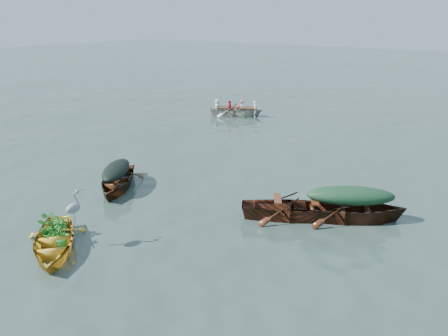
# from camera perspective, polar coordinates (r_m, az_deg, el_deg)

# --- Properties ---
(ground) EXTENTS (140.00, 140.00, 0.00)m
(ground) POSITION_cam_1_polar(r_m,az_deg,el_deg) (13.53, -6.17, -4.64)
(ground) COLOR #344943
(ground) RESTS_ON ground
(yellow_dinghy) EXTENTS (3.44, 3.23, 0.90)m
(yellow_dinghy) POSITION_cam_1_polar(r_m,az_deg,el_deg) (11.68, -21.26, -10.04)
(yellow_dinghy) COLOR gold
(yellow_dinghy) RESTS_ON ground
(dark_covered_boat) EXTENTS (3.28, 3.91, 0.95)m
(dark_covered_boat) POSITION_cam_1_polar(r_m,az_deg,el_deg) (15.05, -13.71, -2.55)
(dark_covered_boat) COLOR #4C2711
(dark_covered_boat) RESTS_ON ground
(green_tarp_boat) EXTENTS (4.48, 3.43, 1.03)m
(green_tarp_boat) POSITION_cam_1_polar(r_m,az_deg,el_deg) (12.89, 15.89, -6.57)
(green_tarp_boat) COLOR #411D0F
(green_tarp_boat) RESTS_ON ground
(open_wooden_boat) EXTENTS (4.30, 3.28, 0.98)m
(open_wooden_boat) POSITION_cam_1_polar(r_m,az_deg,el_deg) (12.68, 9.23, -6.50)
(open_wooden_boat) COLOR #5C2D17
(open_wooden_boat) RESTS_ON ground
(rowed_boat) EXTENTS (4.23, 3.11, 0.98)m
(rowed_boat) POSITION_cam_1_polar(r_m,az_deg,el_deg) (25.16, 1.57, 6.78)
(rowed_boat) COLOR beige
(rowed_boat) RESTS_ON ground
(dark_tarp_cover) EXTENTS (1.80, 2.15, 0.40)m
(dark_tarp_cover) POSITION_cam_1_polar(r_m,az_deg,el_deg) (14.82, -13.92, -0.13)
(dark_tarp_cover) COLOR black
(dark_tarp_cover) RESTS_ON dark_covered_boat
(green_tarp_cover) EXTENTS (2.46, 1.89, 0.52)m
(green_tarp_cover) POSITION_cam_1_polar(r_m,az_deg,el_deg) (12.58, 16.21, -3.39)
(green_tarp_cover) COLOR #183C24
(green_tarp_cover) RESTS_ON green_tarp_boat
(thwart_benches) EXTENTS (2.22, 1.75, 0.04)m
(thwart_benches) POSITION_cam_1_polar(r_m,az_deg,el_deg) (12.46, 9.36, -4.40)
(thwart_benches) COLOR #552513
(thwart_benches) RESTS_ON open_wooden_boat
(heron) EXTENTS (0.49, 0.47, 0.92)m
(heron) POSITION_cam_1_polar(r_m,az_deg,el_deg) (11.26, -19.01, -5.70)
(heron) COLOR #9B9FA3
(heron) RESTS_ON yellow_dinghy
(dinghy_weeds) EXTENTS (1.14, 1.12, 0.60)m
(dinghy_weeds) POSITION_cam_1_polar(r_m,az_deg,el_deg) (11.84, -21.29, -5.57)
(dinghy_weeds) COLOR #185E18
(dinghy_weeds) RESTS_ON yellow_dinghy
(rowers) EXTENTS (3.09, 2.40, 0.76)m
(rowers) POSITION_cam_1_polar(r_m,az_deg,el_deg) (24.98, 1.59, 8.73)
(rowers) COLOR silver
(rowers) RESTS_ON rowed_boat
(oars) EXTENTS (1.79, 2.56, 0.06)m
(oars) POSITION_cam_1_polar(r_m,az_deg,el_deg) (25.05, 1.58, 7.94)
(oars) COLOR #A05F3D
(oars) RESTS_ON rowed_boat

